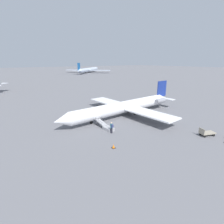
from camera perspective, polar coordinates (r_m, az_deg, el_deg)
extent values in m
plane|color=slate|center=(34.81, 3.59, -1.25)|extent=(600.00, 600.00, 0.00)
cylinder|color=white|center=(34.32, 3.65, 1.58)|extent=(22.95, 3.62, 2.30)
cone|color=white|center=(27.65, -16.08, -2.74)|extent=(2.65, 2.39, 2.25)
cone|color=white|center=(43.93, 16.16, 4.25)|extent=(3.11, 2.42, 2.25)
cube|color=navy|center=(43.02, 15.95, 7.30)|extent=(3.22, 0.37, 3.67)
cube|color=white|center=(43.66, 15.97, 4.50)|extent=(1.75, 6.50, 0.11)
cube|color=white|center=(31.31, 12.60, -0.58)|extent=(4.23, 9.80, 0.23)
cube|color=white|center=(39.47, -1.01, 3.32)|extent=(4.23, 9.80, 0.23)
cylinder|color=gray|center=(40.46, 15.47, 3.55)|extent=(2.81, 1.19, 1.03)
cylinder|color=gray|center=(42.35, 11.93, 4.35)|extent=(2.81, 1.19, 1.03)
cylinder|color=black|center=(30.41, -6.76, -3.42)|extent=(0.58, 0.17, 0.57)
cylinder|color=gray|center=(30.29, -6.78, -2.76)|extent=(0.10, 0.10, 0.18)
cylinder|color=black|center=(35.58, 7.44, -0.49)|extent=(0.58, 0.17, 0.57)
cylinder|color=gray|center=(35.47, 7.46, 0.09)|extent=(0.10, 0.10, 0.18)
cylinder|color=black|center=(36.96, 5.12, 0.23)|extent=(0.58, 0.17, 0.57)
cylinder|color=gray|center=(36.86, 5.13, 0.79)|extent=(0.10, 0.10, 0.18)
cylinder|color=silver|center=(165.04, -7.56, 13.53)|extent=(34.98, 32.32, 3.40)
cone|color=silver|center=(187.85, -5.11, 13.94)|extent=(5.01, 4.99, 3.34)
cone|color=silver|center=(142.31, -10.83, 12.94)|extent=(5.52, 5.45, 3.34)
cube|color=#145193|center=(142.97, -10.77, 14.40)|extent=(3.70, 3.41, 5.45)
cube|color=silver|center=(142.67, -10.78, 13.09)|extent=(7.93, 8.42, 0.17)
cube|color=silver|center=(166.93, -11.48, 13.29)|extent=(16.54, 17.40, 0.34)
cube|color=silver|center=(159.67, -3.99, 13.44)|extent=(16.54, 17.40, 0.34)
cylinder|color=black|center=(178.79, -5.99, 13.08)|extent=(0.76, 0.72, 0.84)
cylinder|color=#2D2D33|center=(178.76, -6.00, 13.26)|extent=(0.15, 0.15, 0.26)
cylinder|color=black|center=(161.52, -8.58, 12.64)|extent=(0.76, 0.72, 0.84)
cylinder|color=#2D2D33|center=(161.49, -8.59, 12.84)|extent=(0.15, 0.15, 0.26)
cylinder|color=black|center=(160.49, -7.53, 12.66)|extent=(0.76, 0.72, 0.84)
cylinder|color=#2D2D33|center=(160.46, -7.54, 12.86)|extent=(0.15, 0.15, 0.26)
cube|color=#99999E|center=(27.59, -1.12, -5.50)|extent=(1.20, 1.86, 0.50)
cube|color=#99999E|center=(28.91, -3.58, -3.39)|extent=(1.03, 2.28, 0.65)
cube|color=#99999E|center=(28.50, -4.33, -2.63)|extent=(0.19, 2.21, 0.59)
cube|color=#23232D|center=(26.50, -0.20, -6.03)|extent=(0.22, 0.29, 0.85)
cylinder|color=#265972|center=(26.23, -0.20, -4.52)|extent=(0.36, 0.36, 0.65)
sphere|color=beige|center=(26.07, -0.20, -3.60)|extent=(0.24, 0.24, 0.24)
cube|color=navy|center=(26.02, 0.18, -4.62)|extent=(0.29, 0.20, 0.44)
cube|color=#9E937F|center=(29.16, 28.69, -5.98)|extent=(2.45, 1.80, 0.16)
cube|color=#9E937F|center=(28.31, 27.26, -5.48)|extent=(0.46, 1.06, 0.70)
cylinder|color=black|center=(28.45, 28.09, -7.00)|extent=(0.38, 0.24, 0.36)
cylinder|color=black|center=(29.03, 26.92, -6.38)|extent=(0.38, 0.24, 0.36)
cylinder|color=black|center=(29.50, 30.29, -6.52)|extent=(0.38, 0.24, 0.36)
cylinder|color=black|center=(30.06, 29.11, -5.94)|extent=(0.38, 0.24, 0.36)
cube|color=black|center=(22.39, 0.50, -11.63)|extent=(0.46, 0.46, 0.03)
cone|color=orange|center=(22.28, 0.50, -11.09)|extent=(0.35, 0.35, 0.51)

